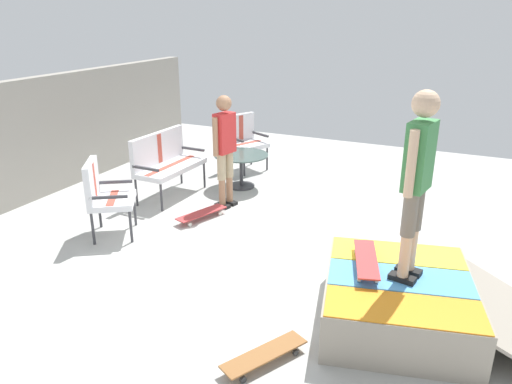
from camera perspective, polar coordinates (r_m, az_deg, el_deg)
ground_plane at (r=6.01m, az=-0.57°, el=-8.11°), size 12.00×12.00×0.10m
back_wall_cinderblock at (r=8.11m, az=-27.13°, el=4.65°), size 9.00×0.20×1.86m
skate_ramp at (r=4.95m, az=16.44°, el=-11.92°), size 1.93×2.27×0.48m
patio_bench at (r=7.90m, az=-10.55°, el=3.84°), size 1.27×0.59×1.02m
patio_chair_near_house at (r=9.14m, az=-1.41°, el=6.41°), size 0.80×0.76×1.02m
patio_chair_by_wall at (r=6.64m, az=-17.35°, el=0.03°), size 0.82×0.80×1.02m
patio_table at (r=8.21m, az=-1.72°, el=3.28°), size 0.90×0.90×0.57m
person_watching at (r=7.24m, az=-3.64°, el=5.64°), size 0.47×0.29×1.68m
person_skater at (r=4.45m, az=18.21°, el=2.07°), size 0.47×0.29×1.73m
skateboard_by_bench at (r=7.07m, az=-6.34°, el=-2.50°), size 0.82×0.46×0.10m
skateboard_spare at (r=4.37m, az=0.99°, el=-18.34°), size 0.80×0.56×0.10m
skateboard_on_ramp at (r=4.88m, az=12.66°, el=-7.63°), size 0.82×0.42×0.10m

